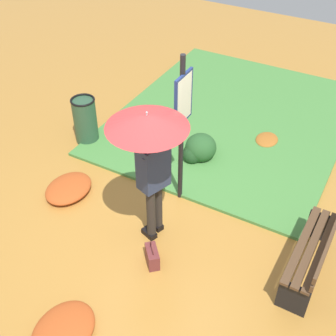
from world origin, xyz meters
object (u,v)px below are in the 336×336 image
at_px(info_sign_post, 182,116).
at_px(park_bench, 314,251).
at_px(trash_bin, 85,120).
at_px(person_with_umbrella, 150,145).
at_px(handbag, 152,256).

xyz_separation_m(info_sign_post, park_bench, (0.47, 2.07, -1.04)).
bearing_deg(trash_bin, park_bench, 76.94).
bearing_deg(trash_bin, person_with_umbrella, 57.08).
distance_m(info_sign_post, handbag, 1.87).
distance_m(person_with_umbrella, info_sign_post, 0.90).
height_order(handbag, park_bench, park_bench).
xyz_separation_m(info_sign_post, trash_bin, (-0.50, -2.12, -1.03)).
height_order(person_with_umbrella, trash_bin, person_with_umbrella).
height_order(info_sign_post, park_bench, info_sign_post).
relative_size(person_with_umbrella, handbag, 5.53).
relative_size(handbag, park_bench, 0.26).
bearing_deg(trash_bin, handbag, 53.07).
bearing_deg(trash_bin, info_sign_post, 76.64).
bearing_deg(park_bench, trash_bin, -103.06).
relative_size(info_sign_post, park_bench, 1.64).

